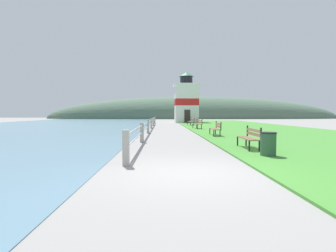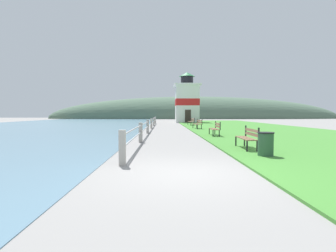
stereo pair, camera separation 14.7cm
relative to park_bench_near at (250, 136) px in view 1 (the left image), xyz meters
The scene contains 11 objects.
ground_plane 4.96m from the park_bench_near, 125.54° to the right, with size 160.00×160.00×0.00m, color gray.
grass_verge 14.57m from the park_bench_near, 70.35° to the left, with size 12.00×53.17×0.06m.
water_strip 21.95m from the park_bench_near, 141.31° to the left, with size 24.00×85.07×0.01m.
seawall_railing 12.41m from the park_bench_near, 111.37° to the left, with size 0.18×29.31×1.00m.
park_bench_near is the anchor object (origin of this frame).
park_bench_midway 6.10m from the park_bench_near, 90.86° to the left, with size 0.56×1.87×0.94m.
park_bench_far 13.58m from the park_bench_near, 90.90° to the left, with size 0.67×1.88×0.94m.
park_bench_by_lighthouse 20.42m from the park_bench_near, 90.19° to the left, with size 0.67×1.85×0.94m.
lighthouse 31.18m from the park_bench_near, 89.42° to the left, with size 4.09×4.09×7.89m.
trash_bin 1.78m from the park_bench_near, 89.58° to the right, with size 0.54×0.54×0.84m.
distant_hillside 61.66m from the park_bench_near, 85.22° to the left, with size 80.00×16.00×12.00m.
Camera 1 is at (-0.65, -6.32, 1.47)m, focal length 28.00 mm.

